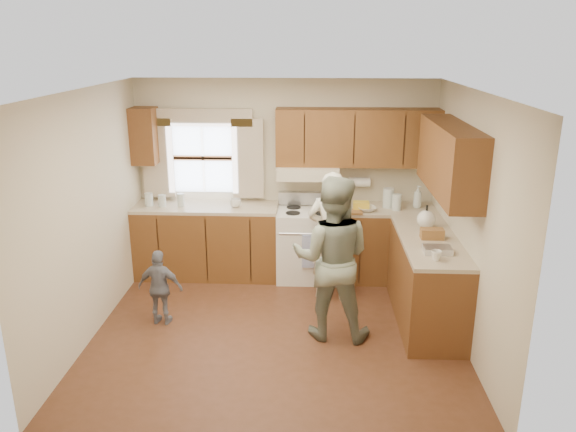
{
  "coord_description": "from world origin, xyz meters",
  "views": [
    {
      "loc": [
        0.36,
        -5.3,
        2.96
      ],
      "look_at": [
        0.1,
        0.4,
        1.15
      ],
      "focal_mm": 35.0,
      "sensor_mm": 36.0,
      "label": 1
    }
  ],
  "objects_px": {
    "stove": "(307,243)",
    "child": "(160,288)",
    "woman_left": "(331,236)",
    "woman_right": "(332,258)"
  },
  "relations": [
    {
      "from": "stove",
      "to": "woman_left",
      "type": "xyz_separation_m",
      "value": [
        0.28,
        -0.59,
        0.3
      ]
    },
    {
      "from": "stove",
      "to": "woman_right",
      "type": "height_order",
      "value": "woman_right"
    },
    {
      "from": "woman_left",
      "to": "woman_right",
      "type": "xyz_separation_m",
      "value": [
        -0.02,
        -0.89,
        0.08
      ]
    },
    {
      "from": "stove",
      "to": "woman_right",
      "type": "distance_m",
      "value": 1.55
    },
    {
      "from": "child",
      "to": "woman_left",
      "type": "bearing_deg",
      "value": -151.26
    },
    {
      "from": "stove",
      "to": "child",
      "type": "height_order",
      "value": "stove"
    },
    {
      "from": "child",
      "to": "woman_right",
      "type": "bearing_deg",
      "value": -178.01
    },
    {
      "from": "woman_left",
      "to": "child",
      "type": "relative_size",
      "value": 1.84
    },
    {
      "from": "woman_left",
      "to": "woman_right",
      "type": "relative_size",
      "value": 0.9
    },
    {
      "from": "woman_right",
      "to": "stove",
      "type": "bearing_deg",
      "value": -73.04
    }
  ]
}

